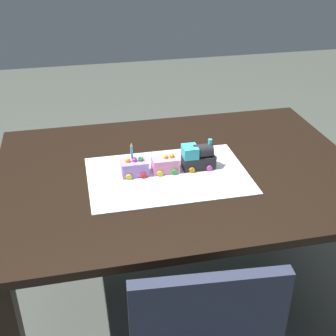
% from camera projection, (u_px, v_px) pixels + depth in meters
% --- Properties ---
extents(ground_plane, '(8.00, 8.00, 0.00)m').
position_uv_depth(ground_plane, '(178.00, 306.00, 2.12)').
color(ground_plane, '#474C44').
extents(dining_table, '(1.40, 1.00, 0.74)m').
position_uv_depth(dining_table, '(180.00, 192.00, 1.80)').
color(dining_table, black).
rests_on(dining_table, ground).
extents(cake_board, '(0.60, 0.40, 0.00)m').
position_uv_depth(cake_board, '(168.00, 175.00, 1.71)').
color(cake_board, silver).
rests_on(cake_board, dining_table).
extents(cake_locomotive, '(0.14, 0.08, 0.12)m').
position_uv_depth(cake_locomotive, '(198.00, 157.00, 1.73)').
color(cake_locomotive, '#232328').
rests_on(cake_locomotive, cake_board).
extents(cake_car_caboose_bubblegum, '(0.10, 0.08, 0.07)m').
position_uv_depth(cake_car_caboose_bubblegum, '(165.00, 164.00, 1.72)').
color(cake_car_caboose_bubblegum, pink).
rests_on(cake_car_caboose_bubblegum, cake_board).
extents(cake_car_tanker_lavender, '(0.10, 0.08, 0.07)m').
position_uv_depth(cake_car_tanker_lavender, '(135.00, 167.00, 1.69)').
color(cake_car_tanker_lavender, '#AD84E0').
rests_on(cake_car_tanker_lavender, cake_board).
extents(birthday_candle, '(0.01, 0.01, 0.06)m').
position_uv_depth(birthday_candle, '(132.00, 150.00, 1.66)').
color(birthday_candle, '#4CA5E5').
rests_on(birthday_candle, cake_car_tanker_lavender).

